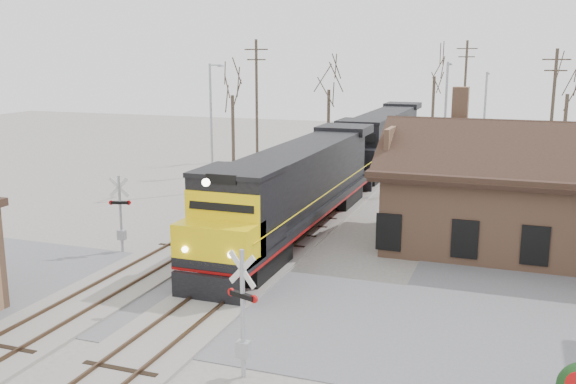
{
  "coord_description": "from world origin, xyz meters",
  "views": [
    {
      "loc": [
        10.95,
        -21.2,
        9.48
      ],
      "look_at": [
        0.06,
        9.0,
        2.64
      ],
      "focal_mm": 40.0,
      "sensor_mm": 36.0,
      "label": 1
    }
  ],
  "objects": [
    {
      "name": "tree_a",
      "position": [
        -13.46,
        31.74,
        6.98
      ],
      "size": [
        4.0,
        4.0,
        9.81
      ],
      "color": "#382D23",
      "rests_on": "ground"
    },
    {
      "name": "streetlight_b",
      "position": [
        6.06,
        24.95,
        5.07
      ],
      "size": [
        0.25,
        2.04,
        9.07
      ],
      "color": "#A5A8AD",
      "rests_on": "ground"
    },
    {
      "name": "track_siding",
      "position": [
        -4.5,
        15.0,
        0.07
      ],
      "size": [
        3.4,
        90.0,
        0.24
      ],
      "color": "#A29D92",
      "rests_on": "ground"
    },
    {
      "name": "utility_pole_b",
      "position": [
        5.61,
        45.78,
        5.72
      ],
      "size": [
        2.0,
        0.24,
        10.97
      ],
      "color": "#382D23",
      "rests_on": "ground"
    },
    {
      "name": "depot",
      "position": [
        11.99,
        12.0,
        2.41
      ],
      "size": [
        15.2,
        9.31,
        7.9
      ],
      "color": "#9B6D50",
      "rests_on": "ground"
    },
    {
      "name": "crossbuck_far",
      "position": [
        -7.04,
        4.58,
        1.81
      ],
      "size": [
        1.06,
        0.42,
        3.83
      ],
      "rotation": [
        0.0,
        0.0,
        3.46
      ],
      "color": "#A5A8AD",
      "rests_on": "ground"
    },
    {
      "name": "road",
      "position": [
        0.0,
        0.0,
        0.01
      ],
      "size": [
        60.0,
        9.0,
        0.03
      ],
      "primitive_type": "cube",
      "color": "slate",
      "rests_on": "ground"
    },
    {
      "name": "locomotive_lead",
      "position": [
        0.0,
        10.28,
        2.58
      ],
      "size": [
        3.3,
        22.07,
        4.9
      ],
      "color": "black",
      "rests_on": "ground"
    },
    {
      "name": "tree_d",
      "position": [
        14.83,
        41.23,
        7.16
      ],
      "size": [
        4.11,
        4.11,
        10.06
      ],
      "color": "#382D23",
      "rests_on": "ground"
    },
    {
      "name": "tree_c",
      "position": [
        1.98,
        50.45,
        8.49
      ],
      "size": [
        4.87,
        4.87,
        11.92
      ],
      "color": "#382D23",
      "rests_on": "ground"
    },
    {
      "name": "utility_pole_a",
      "position": [
        -9.29,
        27.4,
        5.62
      ],
      "size": [
        2.0,
        0.24,
        10.77
      ],
      "color": "#382D23",
      "rests_on": "ground"
    },
    {
      "name": "tree_b",
      "position": [
        -6.49,
        38.76,
        7.31
      ],
      "size": [
        4.19,
        4.19,
        10.27
      ],
      "color": "#382D23",
      "rests_on": "ground"
    },
    {
      "name": "track_main",
      "position": [
        0.0,
        15.0,
        0.07
      ],
      "size": [
        3.4,
        90.0,
        0.24
      ],
      "color": "#A29D92",
      "rests_on": "ground"
    },
    {
      "name": "ground",
      "position": [
        0.0,
        0.0,
        0.0
      ],
      "size": [
        140.0,
        140.0,
        0.0
      ],
      "primitive_type": "plane",
      "color": "#A29D92",
      "rests_on": "ground"
    },
    {
      "name": "crossbuck_near",
      "position": [
        3.68,
        -4.97,
        1.88
      ],
      "size": [
        1.11,
        0.44,
        4.0
      ],
      "rotation": [
        0.0,
        0.0,
        -0.33
      ],
      "color": "#A5A8AD",
      "rests_on": "ground"
    },
    {
      "name": "utility_pole_c",
      "position": [
        13.23,
        30.66,
        5.23
      ],
      "size": [
        2.0,
        0.24,
        10.01
      ],
      "color": "#382D23",
      "rests_on": "ground"
    },
    {
      "name": "streetlight_a",
      "position": [
        -9.25,
        19.16,
        5.02
      ],
      "size": [
        0.25,
        2.04,
        8.96
      ],
      "color": "#A5A8AD",
      "rests_on": "ground"
    },
    {
      "name": "locomotive_trailing",
      "position": [
        0.0,
        32.63,
        2.58
      ],
      "size": [
        3.3,
        22.07,
        4.64
      ],
      "color": "black",
      "rests_on": "ground"
    },
    {
      "name": "streetlight_c",
      "position": [
        8.24,
        34.16,
        4.63
      ],
      "size": [
        0.25,
        2.04,
        8.2
      ],
      "color": "#A5A8AD",
      "rests_on": "ground"
    }
  ]
}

